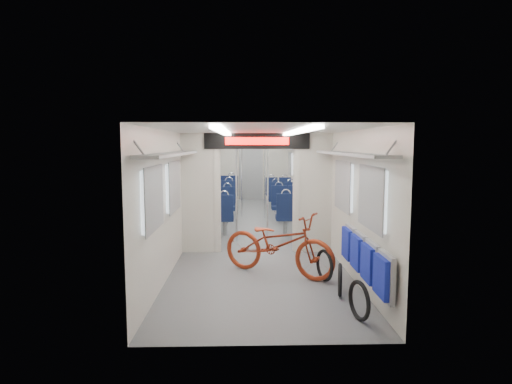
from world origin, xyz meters
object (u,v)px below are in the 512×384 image
bike_hoop_a (359,303)px  bike_hoop_b (340,282)px  stanchion_near_left (237,188)px  bicycle (278,244)px  stanchion_far_left (242,177)px  seat_bay_near_right (291,207)px  seat_bay_near_left (217,208)px  seat_bay_far_left (223,192)px  bike_hoop_c (324,267)px  stanchion_near_right (268,189)px  seat_bay_far_right (280,193)px  stanchion_far_right (265,178)px  flip_bench (364,258)px

bike_hoop_a → bike_hoop_b: (-0.05, 0.82, -0.01)m
bike_hoop_a → stanchion_near_left: (-1.53, 4.25, 0.93)m
bicycle → stanchion_far_left: 5.62m
bike_hoop_a → seat_bay_near_right: 5.72m
seat_bay_near_left → seat_bay_far_left: 3.17m
bike_hoop_c → stanchion_near_right: (-0.73, 2.57, 0.93)m
stanchion_near_right → bike_hoop_a: bearing=-77.8°
bike_hoop_c → seat_bay_near_left: bearing=114.7°
bike_hoop_b → bike_hoop_a: bearing=-86.9°
bike_hoop_b → seat_bay_far_right: size_ratio=0.24×
seat_bay_far_right → bicycle: bearing=-95.1°
stanchion_far_right → seat_bay_near_right: bearing=-67.7°
bicycle → seat_bay_near_right: seat_bay_near_right is taller
bike_hoop_b → seat_bay_near_left: size_ratio=0.24×
bike_hoop_b → stanchion_near_left: (-1.48, 3.43, 0.94)m
seat_bay_far_left → stanchion_far_left: bearing=-66.8°
seat_bay_near_left → stanchion_near_left: bearing=-69.3°
bicycle → bike_hoop_c: size_ratio=3.91×
seat_bay_near_left → seat_bay_near_right: seat_bay_near_right is taller
bike_hoop_c → seat_bay_near_left: (-1.91, 4.16, 0.31)m
seat_bay_near_left → stanchion_far_right: 2.09m
bicycle → bike_hoop_a: size_ratio=3.97×
seat_bay_near_left → bike_hoop_a: bearing=-70.0°
bike_hoop_a → bike_hoop_b: size_ratio=1.05×
flip_bench → stanchion_far_left: 6.94m
seat_bay_far_right → stanchion_far_right: 2.03m
bike_hoop_b → seat_bay_far_right: 8.19m
flip_bench → seat_bay_near_right: size_ratio=1.05×
seat_bay_near_left → bike_hoop_b: bearing=-67.4°
stanchion_near_left → bike_hoop_a: bearing=-70.2°
bike_hoop_a → stanchion_near_right: 4.24m
seat_bay_near_right → seat_bay_near_left: bearing=-177.9°
seat_bay_near_left → stanchion_near_left: stanchion_near_left is taller
stanchion_near_left → flip_bench: bearing=-63.7°
seat_bay_near_right → stanchion_far_left: stanchion_far_left is taller
bike_hoop_b → stanchion_near_left: size_ratio=0.20×
bicycle → seat_bay_near_left: size_ratio=0.99×
flip_bench → seat_bay_far_right: bearing=92.9°
seat_bay_far_left → stanchion_far_left: size_ratio=0.96×
bike_hoop_c → stanchion_far_left: bearing=102.5°
bicycle → bike_hoop_b: bearing=-111.5°
bike_hoop_b → stanchion_far_left: 6.78m
bike_hoop_a → bike_hoop_b: bearing=93.1°
seat_bay_near_right → stanchion_near_right: size_ratio=0.88×
seat_bay_near_left → seat_bay_far_left: (0.00, 3.17, 0.03)m
seat_bay_near_left → stanchion_far_left: size_ratio=0.85×
seat_bay_near_left → stanchion_far_right: size_ratio=0.85×
seat_bay_far_left → stanchion_near_right: stanchion_near_right is taller
seat_bay_near_right → bike_hoop_a: bearing=-88.2°
bike_hoop_b → seat_bay_far_left: 8.24m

